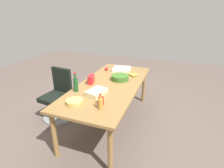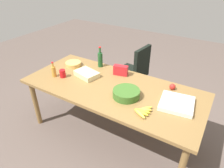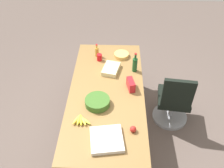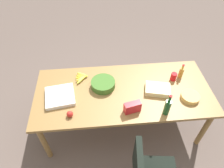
{
  "view_description": "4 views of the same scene",
  "coord_description": "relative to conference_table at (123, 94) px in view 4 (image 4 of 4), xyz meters",
  "views": [
    {
      "loc": [
        -2.67,
        -1.05,
        2.0
      ],
      "look_at": [
        -0.13,
        -0.09,
        0.86
      ],
      "focal_mm": 28.39,
      "sensor_mm": 36.0,
      "label": 1
    },
    {
      "loc": [
        1.14,
        -1.86,
        2.17
      ],
      "look_at": [
        0.04,
        -0.07,
        0.88
      ],
      "focal_mm": 32.05,
      "sensor_mm": 36.0,
      "label": 2
    },
    {
      "loc": [
        2.43,
        0.15,
        3.08
      ],
      "look_at": [
        -0.07,
        0.07,
        0.86
      ],
      "focal_mm": 38.9,
      "sensor_mm": 36.0,
      "label": 3
    },
    {
      "loc": [
        0.31,
        1.77,
        2.79
      ],
      "look_at": [
        0.14,
        -0.1,
        0.83
      ],
      "focal_mm": 32.58,
      "sensor_mm": 36.0,
      "label": 4
    }
  ],
  "objects": [
    {
      "name": "banana_bunch",
      "position": [
        0.55,
        -0.28,
        0.1
      ],
      "size": [
        0.18,
        0.24,
        0.04
      ],
      "color": "yellow",
      "rests_on": "conference_table"
    },
    {
      "name": "ground_plane",
      "position": [
        0.0,
        0.0,
        -0.72
      ],
      "size": [
        10.0,
        10.0,
        0.0
      ],
      "primitive_type": "plane",
      "color": "brown"
    },
    {
      "name": "conference_table",
      "position": [
        0.0,
        0.0,
        0.0
      ],
      "size": [
        2.32,
        1.02,
        0.79
      ],
      "color": "olive",
      "rests_on": "ground"
    },
    {
      "name": "salad_bowl",
      "position": [
        0.26,
        -0.1,
        0.12
      ],
      "size": [
        0.37,
        0.37,
        0.09
      ],
      "primitive_type": "cylinder",
      "rotation": [
        0.0,
        0.0,
        0.17
      ],
      "color": "#3A6524",
      "rests_on": "conference_table"
    },
    {
      "name": "pizza_box",
      "position": [
        0.82,
        0.04,
        0.1
      ],
      "size": [
        0.41,
        0.41,
        0.05
      ],
      "primitive_type": "cube",
      "rotation": [
        0.0,
        0.0,
        0.14
      ],
      "color": "silver",
      "rests_on": "conference_table"
    },
    {
      "name": "dressing_bottle",
      "position": [
        -0.83,
        -0.19,
        0.16
      ],
      "size": [
        0.06,
        0.06,
        0.22
      ],
      "color": "#BD8A34",
      "rests_on": "conference_table"
    },
    {
      "name": "sheet_cake",
      "position": [
        -0.44,
        0.05,
        0.11
      ],
      "size": [
        0.36,
        0.29,
        0.07
      ],
      "primitive_type": "cube",
      "rotation": [
        0.0,
        0.0,
        -0.23
      ],
      "color": "beige",
      "rests_on": "conference_table"
    },
    {
      "name": "apple_red",
      "position": [
        0.68,
        0.34,
        0.11
      ],
      "size": [
        0.08,
        0.08,
        0.08
      ],
      "primitive_type": "sphere",
      "rotation": [
        0.0,
        0.0,
        -0.05
      ],
      "color": "red",
      "rests_on": "conference_table"
    },
    {
      "name": "red_solo_cup",
      "position": [
        -0.71,
        -0.15,
        0.13
      ],
      "size": [
        0.08,
        0.08,
        0.11
      ],
      "primitive_type": "cylinder",
      "rotation": [
        0.0,
        0.0,
        0.06
      ],
      "color": "red",
      "rests_on": "conference_table"
    },
    {
      "name": "wine_bottle",
      "position": [
        -0.45,
        0.4,
        0.2
      ],
      "size": [
        0.09,
        0.09,
        0.32
      ],
      "color": "#1A4B22",
      "rests_on": "conference_table"
    },
    {
      "name": "chip_bag_red",
      "position": [
        -0.06,
        0.33,
        0.14
      ],
      "size": [
        0.21,
        0.12,
        0.14
      ],
      "primitive_type": "cube",
      "rotation": [
        0.0,
        0.0,
        0.23
      ],
      "color": "red",
      "rests_on": "conference_table"
    },
    {
      "name": "chip_bowl",
      "position": [
        -0.82,
        0.2,
        0.1
      ],
      "size": [
        0.24,
        0.24,
        0.06
      ],
      "primitive_type": "cylinder",
      "rotation": [
        0.0,
        0.0,
        -0.01
      ],
      "color": "#DAAA58",
      "rests_on": "conference_table"
    }
  ]
}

